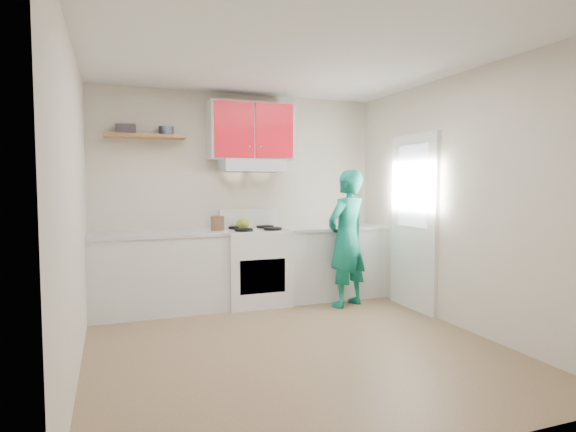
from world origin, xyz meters
name	(u,v)px	position (x,y,z in m)	size (l,w,h in m)	color
floor	(294,346)	(0.00, 0.00, 0.00)	(3.80, 3.80, 0.00)	brown
ceiling	(294,56)	(0.00, 0.00, 2.60)	(3.60, 3.80, 0.04)	white
back_wall	(240,198)	(0.00, 1.90, 1.30)	(3.60, 0.04, 2.60)	beige
front_wall	(425,219)	(0.00, -1.90, 1.30)	(3.60, 0.04, 2.60)	beige
left_wall	(74,207)	(-1.80, 0.00, 1.30)	(0.04, 3.80, 2.60)	beige
right_wall	(457,201)	(1.80, 0.00, 1.30)	(0.04, 3.80, 2.60)	beige
door	(414,222)	(1.78, 0.70, 1.02)	(0.05, 0.85, 2.05)	white
door_glass	(412,186)	(1.75, 0.70, 1.45)	(0.01, 0.55, 0.95)	white
counter_left	(159,273)	(-1.04, 1.60, 0.45)	(1.52, 0.60, 0.90)	silver
counter_right	(331,262)	(1.14, 1.60, 0.45)	(1.32, 0.60, 0.90)	silver
stove	(255,267)	(0.10, 1.57, 0.46)	(0.76, 0.65, 0.92)	white
range_hood	(252,166)	(0.10, 1.68, 1.70)	(0.76, 0.44, 0.15)	silver
upper_cabinets	(251,131)	(0.10, 1.73, 2.12)	(1.02, 0.33, 0.70)	red
shelf	(145,136)	(-1.15, 1.75, 2.02)	(0.90, 0.30, 0.04)	brown
books	(126,129)	(-1.36, 1.78, 2.09)	(0.21, 0.15, 0.11)	#463D43
tin	(166,131)	(-0.91, 1.77, 2.09)	(0.17, 0.17, 0.11)	#333D4C
kettle	(243,224)	(-0.03, 1.63, 0.99)	(0.16, 0.16, 0.14)	olive
crock	(218,224)	(-0.36, 1.59, 1.00)	(0.16, 0.16, 0.19)	brown
cutting_board	(310,228)	(0.82, 1.57, 0.91)	(0.33, 0.24, 0.02)	olive
silicone_mat	(353,228)	(1.40, 1.50, 0.90)	(0.27, 0.23, 0.01)	red
person	(347,238)	(1.11, 1.10, 0.82)	(0.60, 0.39, 1.64)	#0C715B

